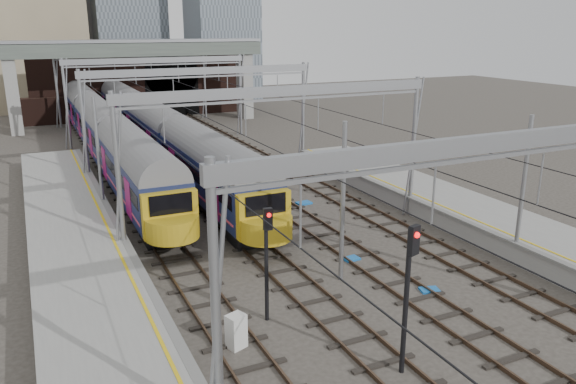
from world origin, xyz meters
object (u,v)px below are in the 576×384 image
train_second (101,128)px  signal_near_centre (409,283)px  signal_near_left (267,250)px  relay_cabinet (236,331)px  train_main (136,115)px

train_second → signal_near_centre: 36.44m
signal_near_left → signal_near_centre: size_ratio=0.89×
signal_near_left → relay_cabinet: (-1.70, -1.22, -2.26)m
train_main → signal_near_left: train_main is taller
train_main → train_second: size_ratio=1.33×
relay_cabinet → signal_near_left: bearing=15.7°
train_main → relay_cabinet: 38.64m
train_second → relay_cabinet: train_second is taller
signal_near_centre → train_second: bearing=80.6°
signal_near_left → signal_near_centre: (2.60, -4.92, 0.30)m
signal_near_centre → relay_cabinet: bearing=123.2°
train_second → relay_cabinet: bearing=-90.0°
signal_near_left → signal_near_centre: bearing=-56.7°
train_main → signal_near_left: bearing=-93.6°
train_main → relay_cabinet: size_ratio=51.28×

